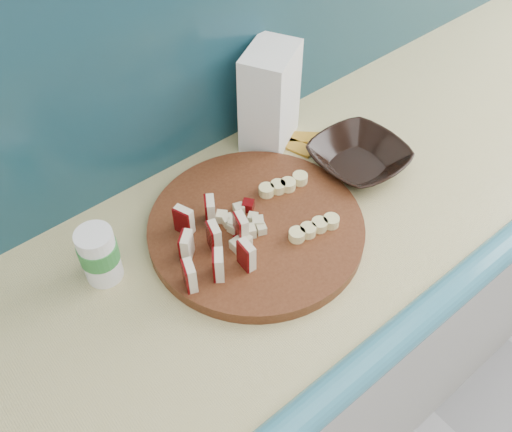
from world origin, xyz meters
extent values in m
cube|color=beige|center=(0.10, 1.50, 0.44)|extent=(2.20, 0.60, 0.88)
cube|color=#CABC76|center=(0.10, 1.50, 0.90)|extent=(2.20, 0.60, 0.03)
cube|color=teal|center=(0.10, 1.20, 0.90)|extent=(2.20, 0.06, 0.03)
cube|color=teal|center=(0.10, 1.79, 1.16)|extent=(2.20, 0.02, 0.50)
cylinder|color=#411D0E|center=(-0.06, 1.52, 0.92)|extent=(0.49, 0.49, 0.03)
cube|color=#F1E3C1|center=(-0.23, 1.48, 0.96)|extent=(0.02, 0.04, 0.06)
cube|color=#4E0507|center=(-0.24, 1.48, 0.96)|extent=(0.01, 0.03, 0.06)
cube|color=#F1E3C1|center=(-0.20, 1.54, 0.96)|extent=(0.02, 0.04, 0.06)
cube|color=#4E0507|center=(-0.21, 1.54, 0.96)|extent=(0.01, 0.03, 0.06)
cube|color=#F1E3C1|center=(-0.17, 1.59, 0.96)|extent=(0.02, 0.04, 0.06)
cube|color=#4E0507|center=(-0.17, 1.59, 0.96)|extent=(0.01, 0.03, 0.06)
cube|color=#F1E3C1|center=(-0.18, 1.47, 0.96)|extent=(0.02, 0.04, 0.06)
cube|color=#4E0507|center=(-0.19, 1.47, 0.96)|extent=(0.01, 0.03, 0.06)
cube|color=#F1E3C1|center=(-0.15, 1.52, 0.96)|extent=(0.02, 0.04, 0.06)
cube|color=#4E0507|center=(-0.16, 1.53, 0.96)|extent=(0.01, 0.03, 0.06)
cube|color=#F1E3C1|center=(-0.12, 1.58, 0.96)|extent=(0.02, 0.04, 0.06)
cube|color=#4E0507|center=(-0.12, 1.58, 0.96)|extent=(0.01, 0.03, 0.06)
cube|color=#F1E3C1|center=(-0.13, 1.46, 0.96)|extent=(0.02, 0.04, 0.06)
cube|color=#4E0507|center=(-0.14, 1.46, 0.96)|extent=(0.01, 0.03, 0.06)
cube|color=#F1E3C1|center=(-0.10, 1.51, 0.96)|extent=(0.02, 0.04, 0.06)
cube|color=#4E0507|center=(-0.11, 1.51, 0.96)|extent=(0.01, 0.03, 0.06)
cube|color=beige|center=(-0.07, 1.52, 0.95)|extent=(0.02, 0.02, 0.02)
cube|color=beige|center=(-0.06, 1.53, 0.95)|extent=(0.02, 0.02, 0.02)
cube|color=#4E0507|center=(-0.06, 1.54, 0.95)|extent=(0.02, 0.02, 0.02)
cube|color=beige|center=(-0.07, 1.54, 0.95)|extent=(0.02, 0.02, 0.02)
cube|color=beige|center=(-0.07, 1.54, 0.95)|extent=(0.02, 0.02, 0.02)
cube|color=beige|center=(-0.08, 1.55, 0.95)|extent=(0.02, 0.02, 0.02)
cube|color=beige|center=(-0.09, 1.54, 0.95)|extent=(0.02, 0.02, 0.02)
cube|color=beige|center=(-0.10, 1.54, 0.95)|extent=(0.02, 0.02, 0.02)
cube|color=#4E0507|center=(-0.11, 1.53, 0.95)|extent=(0.02, 0.02, 0.02)
cube|color=beige|center=(-0.09, 1.52, 0.95)|extent=(0.02, 0.02, 0.02)
cube|color=beige|center=(-0.10, 1.52, 0.95)|extent=(0.02, 0.02, 0.02)
cube|color=beige|center=(-0.08, 1.52, 0.95)|extent=(0.02, 0.02, 0.02)
cube|color=beige|center=(-0.08, 1.51, 0.95)|extent=(0.02, 0.02, 0.02)
cube|color=beige|center=(-0.08, 1.50, 0.95)|extent=(0.02, 0.02, 0.02)
cube|color=#4E0507|center=(-0.07, 1.52, 0.95)|extent=(0.02, 0.02, 0.02)
cube|color=beige|center=(-0.06, 1.52, 0.95)|extent=(0.02, 0.02, 0.02)
cylinder|color=#F1E493|center=(-0.02, 1.45, 0.94)|extent=(0.03, 0.03, 0.02)
cylinder|color=#F1E493|center=(0.00, 1.44, 0.94)|extent=(0.03, 0.03, 0.02)
cylinder|color=#F1E493|center=(0.03, 1.44, 0.94)|extent=(0.03, 0.03, 0.02)
cylinder|color=#F1E493|center=(0.05, 1.43, 0.94)|extent=(0.03, 0.03, 0.02)
cylinder|color=#F1E493|center=(0.01, 1.57, 0.94)|extent=(0.03, 0.03, 0.02)
cylinder|color=#F1E493|center=(0.03, 1.56, 0.94)|extent=(0.03, 0.03, 0.02)
cylinder|color=#F1E493|center=(0.06, 1.56, 0.94)|extent=(0.03, 0.03, 0.02)
cylinder|color=#F1E493|center=(0.08, 1.55, 0.94)|extent=(0.03, 0.03, 0.02)
imported|color=black|center=(0.22, 1.53, 0.93)|extent=(0.19, 0.19, 0.05)
cube|color=white|center=(0.14, 1.71, 1.02)|extent=(0.16, 0.14, 0.22)
cylinder|color=white|center=(-0.32, 1.61, 0.97)|extent=(0.06, 0.06, 0.11)
cylinder|color=#31883B|center=(-0.32, 1.61, 0.97)|extent=(0.07, 0.07, 0.04)
cube|color=gold|center=(0.09, 1.67, 0.91)|extent=(0.08, 0.16, 0.01)
cube|color=gold|center=(0.15, 1.69, 0.91)|extent=(0.08, 0.16, 0.01)
cube|color=gold|center=(0.20, 1.66, 0.91)|extent=(0.14, 0.13, 0.01)
camera|label=1|loc=(-0.50, 0.98, 1.73)|focal=40.00mm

